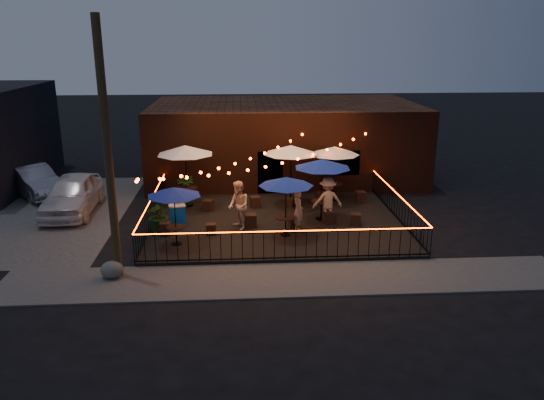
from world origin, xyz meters
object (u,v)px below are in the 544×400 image
(cafe_table_1, at_px, (185,151))
(cafe_table_4, at_px, (322,164))
(cafe_table_3, at_px, (291,150))
(cafe_table_5, at_px, (335,151))
(cafe_table_2, at_px, (286,182))
(cafe_table_0, at_px, (174,192))
(cooler, at_px, (177,215))
(boulder, at_px, (112,270))
(utility_pole, at_px, (108,154))

(cafe_table_1, relative_size, cafe_table_4, 1.10)
(cafe_table_3, height_order, cafe_table_4, cafe_table_3)
(cafe_table_4, xyz_separation_m, cafe_table_5, (0.97, 2.70, -0.04))
(cafe_table_5, bearing_deg, cafe_table_2, -120.27)
(cafe_table_0, xyz_separation_m, cafe_table_3, (4.61, 4.62, 0.49))
(cafe_table_3, bearing_deg, cafe_table_0, -134.94)
(cafe_table_0, height_order, cafe_table_4, cafe_table_4)
(cooler, distance_m, boulder, 4.83)
(cafe_table_5, bearing_deg, utility_pole, -138.04)
(cafe_table_4, bearing_deg, cafe_table_0, -156.89)
(cafe_table_3, bearing_deg, cooler, -151.94)
(cafe_table_0, height_order, cafe_table_2, cafe_table_2)
(cooler, xyz_separation_m, boulder, (-1.59, -4.55, -0.27))
(cafe_table_2, relative_size, cafe_table_4, 0.78)
(cafe_table_0, xyz_separation_m, cafe_table_1, (0.00, 4.61, 0.54))
(cafe_table_2, distance_m, cafe_table_5, 5.15)
(cafe_table_3, relative_size, cafe_table_5, 1.04)
(cafe_table_3, xyz_separation_m, cooler, (-4.78, -2.55, -2.02))
(cafe_table_3, distance_m, cafe_table_5, 2.09)
(utility_pole, distance_m, boulder, 3.70)
(cafe_table_5, bearing_deg, cafe_table_0, -142.34)
(utility_pole, bearing_deg, cafe_table_1, 76.93)
(utility_pole, height_order, boulder, utility_pole)
(cafe_table_1, height_order, cafe_table_4, cafe_table_1)
(cafe_table_3, height_order, cafe_table_5, cafe_table_3)
(cafe_table_1, distance_m, boulder, 7.67)
(utility_pole, bearing_deg, boulder, -128.47)
(cafe_table_3, relative_size, boulder, 3.33)
(cafe_table_2, distance_m, cafe_table_4, 2.39)
(cafe_table_5, bearing_deg, cafe_table_3, -166.15)
(cafe_table_3, bearing_deg, cafe_table_5, 13.85)
(utility_pole, height_order, cafe_table_0, utility_pole)
(cafe_table_1, bearing_deg, cooler, -93.85)
(cafe_table_0, relative_size, cafe_table_5, 0.90)
(cafe_table_5, height_order, cooler, cafe_table_5)
(cafe_table_3, relative_size, cooler, 3.17)
(boulder, bearing_deg, cafe_table_2, 28.56)
(cooler, height_order, boulder, cooler)
(cafe_table_1, relative_size, cafe_table_3, 1.19)
(cafe_table_2, bearing_deg, cafe_table_0, -170.55)
(cafe_table_0, relative_size, cafe_table_3, 0.87)
(cafe_table_0, height_order, cafe_table_1, cafe_table_1)
(utility_pole, xyz_separation_m, cafe_table_4, (7.26, 4.70, -1.53))
(cafe_table_5, distance_m, boulder, 11.51)
(utility_pole, height_order, cooler, utility_pole)
(boulder, bearing_deg, cooler, 70.79)
(cafe_table_4, bearing_deg, utility_pole, -147.08)
(cafe_table_0, bearing_deg, utility_pole, -125.01)
(cafe_table_2, xyz_separation_m, boulder, (-5.79, -3.15, -1.91))
(utility_pole, relative_size, cafe_table_2, 3.53)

